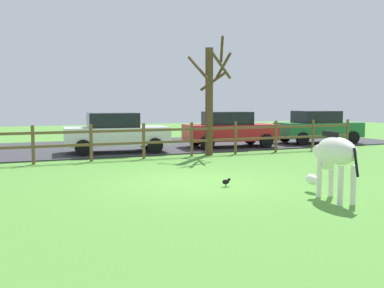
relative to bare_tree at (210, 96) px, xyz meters
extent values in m
plane|color=#549338|center=(-2.86, -5.08, -2.26)|extent=(60.00, 60.00, 0.00)
cube|color=#38383D|center=(-2.86, 4.22, -2.23)|extent=(28.00, 7.40, 0.05)
cylinder|color=brown|center=(-6.39, -0.08, -1.62)|extent=(0.11, 0.11, 1.27)
cylinder|color=brown|center=(-4.53, -0.08, -1.62)|extent=(0.11, 0.11, 1.27)
cylinder|color=brown|center=(-2.66, -0.08, -1.62)|extent=(0.11, 0.11, 1.27)
cylinder|color=brown|center=(-0.79, -0.08, -1.62)|extent=(0.11, 0.11, 1.27)
cylinder|color=brown|center=(1.07, -0.08, -1.62)|extent=(0.11, 0.11, 1.27)
cylinder|color=brown|center=(2.94, -0.08, -1.62)|extent=(0.11, 0.11, 1.27)
cylinder|color=brown|center=(4.81, -0.08, -1.62)|extent=(0.11, 0.11, 1.27)
cylinder|color=brown|center=(6.67, -0.08, -1.62)|extent=(0.11, 0.11, 1.27)
cube|color=brown|center=(-3.59, -0.08, -1.69)|extent=(20.53, 0.06, 0.09)
cube|color=brown|center=(-3.59, -0.08, -1.24)|extent=(20.53, 0.06, 0.09)
cylinder|color=#513A23|center=(-0.03, 0.02, -0.23)|extent=(0.29, 0.29, 4.06)
cylinder|color=#513A23|center=(0.29, 0.38, 0.57)|extent=(0.84, 0.77, 0.74)
cylinder|color=#513A23|center=(0.40, -0.17, 1.74)|extent=(0.50, 0.96, 0.91)
cylinder|color=#513A23|center=(0.55, 0.04, 1.11)|extent=(0.14, 1.23, 1.00)
cylinder|color=#513A23|center=(-0.57, -0.11, 1.04)|extent=(0.38, 1.15, 0.92)
cylinder|color=#513A23|center=(0.18, -0.50, 1.15)|extent=(1.13, 0.54, 1.03)
ellipsoid|color=white|center=(-1.04, -8.15, -1.23)|extent=(0.68, 1.30, 0.56)
cylinder|color=white|center=(-1.12, -7.73, -1.87)|extent=(0.11, 0.11, 0.78)
cylinder|color=white|center=(-0.84, -7.78, -1.87)|extent=(0.11, 0.11, 0.78)
cylinder|color=white|center=(-1.25, -8.52, -1.87)|extent=(0.11, 0.11, 0.78)
cylinder|color=white|center=(-0.97, -8.57, -1.87)|extent=(0.11, 0.11, 0.78)
cylinder|color=white|center=(-0.96, -7.63, -1.41)|extent=(0.33, 0.62, 0.51)
ellipsoid|color=white|center=(-0.89, -7.22, -1.98)|extent=(0.27, 0.47, 0.24)
cube|color=black|center=(-1.00, -7.90, -0.91)|extent=(0.13, 0.56, 0.12)
cylinder|color=black|center=(-1.15, -8.81, -1.38)|extent=(0.08, 0.20, 0.54)
cylinder|color=black|center=(-2.40, -5.91, -2.23)|extent=(0.01, 0.01, 0.06)
cylinder|color=black|center=(-2.40, -5.95, -2.23)|extent=(0.01, 0.01, 0.06)
ellipsoid|color=black|center=(-2.40, -5.93, -2.14)|extent=(0.18, 0.10, 0.12)
sphere|color=black|center=(-2.31, -5.93, -2.09)|extent=(0.07, 0.07, 0.07)
cube|color=red|center=(1.95, 2.02, -1.56)|extent=(4.17, 2.15, 0.70)
cube|color=black|center=(1.80, 2.04, -0.93)|extent=(2.07, 1.77, 0.56)
cylinder|color=black|center=(3.39, 2.71, -1.91)|extent=(0.62, 0.25, 0.60)
cylinder|color=black|center=(3.19, 1.02, -1.91)|extent=(0.62, 0.25, 0.60)
cylinder|color=black|center=(0.71, 3.02, -1.91)|extent=(0.62, 0.25, 0.60)
cylinder|color=black|center=(0.51, 1.33, -1.91)|extent=(0.62, 0.25, 0.60)
cube|color=#236B38|center=(6.76, 1.98, -1.56)|extent=(4.17, 2.16, 0.70)
cube|color=black|center=(6.61, 2.00, -0.93)|extent=(2.07, 1.78, 0.56)
cylinder|color=black|center=(8.20, 2.66, -1.91)|extent=(0.62, 0.25, 0.60)
cylinder|color=black|center=(8.00, 0.97, -1.91)|extent=(0.62, 0.25, 0.60)
cylinder|color=black|center=(5.52, 2.98, -1.91)|extent=(0.62, 0.25, 0.60)
cylinder|color=black|center=(5.32, 1.29, -1.91)|extent=(0.62, 0.25, 0.60)
cube|color=white|center=(-3.17, 1.89, -1.56)|extent=(4.15, 2.08, 0.70)
cube|color=black|center=(-3.32, 1.91, -0.93)|extent=(2.04, 1.74, 0.56)
cylinder|color=black|center=(-1.74, 2.61, -1.91)|extent=(0.61, 0.24, 0.60)
cylinder|color=black|center=(-1.91, 0.92, -1.91)|extent=(0.61, 0.24, 0.60)
cylinder|color=black|center=(-4.43, 2.87, -1.91)|extent=(0.61, 0.24, 0.60)
cylinder|color=black|center=(-4.59, 1.18, -1.91)|extent=(0.61, 0.24, 0.60)
camera|label=1|loc=(-7.20, -15.12, -0.26)|focal=41.06mm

